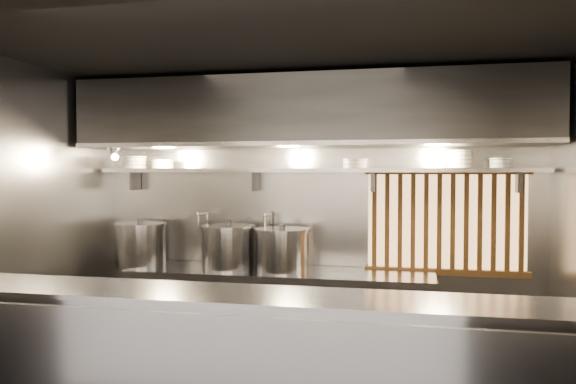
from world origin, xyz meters
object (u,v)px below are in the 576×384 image
at_px(stock_pot_mid, 282,250).
at_px(stock_pot_right, 228,247).
at_px(heat_lamp, 113,151).
at_px(pendant_bulb, 300,162).
at_px(stock_pot_left, 140,244).

height_order(stock_pot_mid, stock_pot_right, stock_pot_right).
distance_m(stock_pot_mid, stock_pot_right, 0.56).
relative_size(heat_lamp, stock_pot_right, 0.49).
bearing_deg(stock_pot_right, stock_pot_mid, -2.40).
bearing_deg(stock_pot_mid, pendant_bulb, 33.77).
bearing_deg(stock_pot_mid, heat_lamp, -171.41).
distance_m(heat_lamp, stock_pot_left, 0.99).
bearing_deg(heat_lamp, stock_pot_mid, 8.59).
xyz_separation_m(heat_lamp, pendant_bulb, (1.80, 0.35, -0.11)).
distance_m(stock_pot_left, stock_pot_right, 0.94).
bearing_deg(stock_pot_mid, stock_pot_right, 177.60).
xyz_separation_m(heat_lamp, stock_pot_right, (1.09, 0.27, -0.95)).
xyz_separation_m(heat_lamp, stock_pot_left, (0.15, 0.26, -0.95)).
distance_m(heat_lamp, stock_pot_mid, 1.92).
height_order(pendant_bulb, stock_pot_mid, pendant_bulb).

